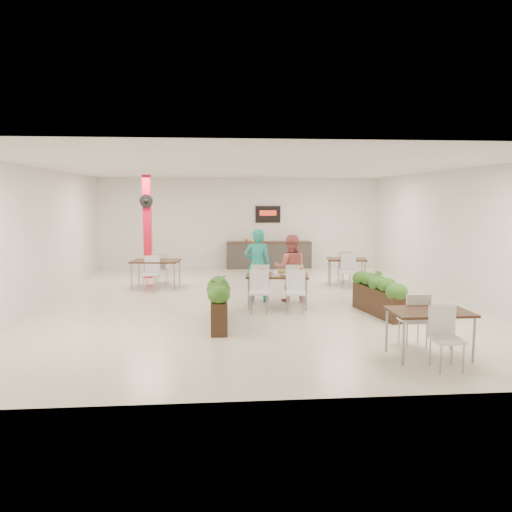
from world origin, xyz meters
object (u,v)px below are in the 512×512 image
Objects in this scene: red_column at (148,225)px; side_table_b at (347,263)px; side_table_c at (429,318)px; diner_man at (258,265)px; main_table at (277,280)px; service_counter at (269,254)px; side_table_a at (156,264)px; planter_right at (378,292)px; diner_woman at (290,268)px; planter_left at (219,300)px.

side_table_b is (5.87, -1.70, -1.02)m from red_column.
side_table_c is at bearing -85.01° from side_table_b.
main_table is at bearing 128.28° from diner_man.
side_table_b is (1.87, -3.56, 0.13)m from service_counter.
diner_man is (-0.91, -5.74, 0.39)m from service_counter.
side_table_a is at bearing -75.67° from red_column.
service_counter is 5.82m from diner_man.
planter_right is 6.41m from side_table_a.
red_column is at bearing -43.94° from diner_man.
service_counter is (4.00, 1.86, -1.15)m from red_column.
red_column is 5.55m from diner_woman.
diner_woman is (0.80, 0.00, -0.08)m from diner_man.
main_table is at bearing 116.19° from side_table_c.
service_counter is 1.56× the size of planter_left.
side_table_b is at bearing -124.89° from diner_woman.
planter_left is 1.06× the size of planter_right.
red_column is 5.80m from main_table.
main_table is at bearing -121.31° from side_table_b.
main_table is (-0.52, -6.39, 0.14)m from service_counter.
diner_woman is 0.84× the size of planter_left.
diner_man reaches higher than main_table.
planter_right is (1.55, -7.31, -0.00)m from service_counter.
side_table_c is (5.01, -6.69, -0.01)m from side_table_a.
red_column is 4.56m from service_counter.
service_counter reaches higher than side_table_c.
planter_left is at bearing -70.54° from red_column.
side_table_b is at bearing 85.08° from side_table_c.
planter_left is 5.72m from side_table_b.
diner_man is at bearing 65.92° from planter_left.
side_table_a is at bearing -25.58° from diner_woman.
planter_right is (2.45, -1.57, -0.40)m from diner_man.
service_counter is 1.85× the size of diner_woman.
red_column is 1.93× the size of side_table_a.
side_table_a is at bearing 143.20° from planter_right.
service_counter is 1.69× the size of diner_man.
service_counter is 1.65× the size of planter_right.
red_column is at bearing -37.40° from diner_woman.
red_column is at bearing 122.15° from side_table_c.
red_column is 1.97× the size of side_table_c.
diner_woman is (-0.11, -5.74, 0.32)m from service_counter.
side_table_c is at bearing 125.19° from diner_man.
service_counter is at bearing 126.65° from side_table_b.
service_counter is 10.27m from side_table_c.
main_table and side_table_a have the same top height.
side_table_c is (5.42, -8.30, -1.01)m from red_column.
planter_right is (1.65, -1.57, -0.32)m from diner_woman.
service_counter is at bearing 25.00° from red_column.
main_table is 1.00× the size of diner_man.
side_table_b is (2.78, 2.17, -0.26)m from diner_man.
planter_right is at bearing -29.96° from side_table_a.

